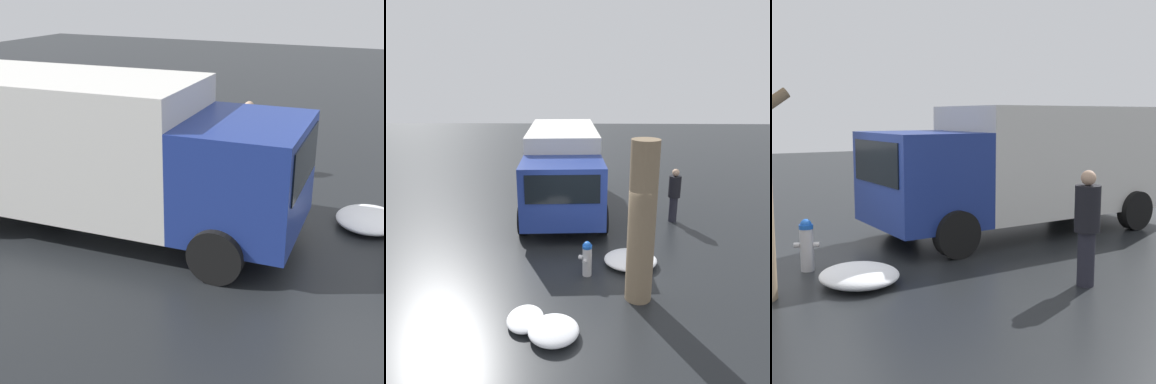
% 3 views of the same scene
% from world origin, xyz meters
% --- Properties ---
extents(ground_plane, '(60.00, 60.00, 0.00)m').
position_xyz_m(ground_plane, '(0.00, 0.00, 0.00)').
color(ground_plane, black).
extents(fire_hydrant, '(0.43, 0.34, 0.90)m').
position_xyz_m(fire_hydrant, '(0.00, 0.00, 0.46)').
color(fire_hydrant, '#B7B7BC').
rests_on(fire_hydrant, ground_plane).
extents(delivery_truck, '(7.36, 3.08, 2.82)m').
position_xyz_m(delivery_truck, '(5.24, 0.91, 1.55)').
color(delivery_truck, navy).
rests_on(delivery_truck, ground_plane).
extents(pedestrian, '(0.39, 0.39, 1.81)m').
position_xyz_m(pedestrian, '(3.64, -2.87, 0.99)').
color(pedestrian, '#23232D').
rests_on(pedestrian, ground_plane).
extents(snow_pile_curbside, '(1.24, 1.36, 0.28)m').
position_xyz_m(snow_pile_curbside, '(0.56, -1.13, 0.14)').
color(snow_pile_curbside, white).
rests_on(snow_pile_curbside, ground_plane).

